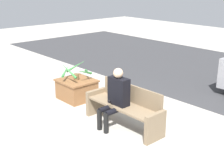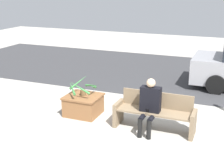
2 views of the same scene
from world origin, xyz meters
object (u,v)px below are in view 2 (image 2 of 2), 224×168
bench (155,112)px  planter_box (83,104)px  person_seated (150,103)px  potted_plant (83,87)px

bench → planter_box: size_ratio=2.09×
bench → person_seated: 0.34m
bench → potted_plant: bearing=175.6°
bench → planter_box: 1.93m
potted_plant → person_seated: bearing=-10.0°
person_seated → planter_box: 1.91m
person_seated → potted_plant: 1.86m
bench → potted_plant: potted_plant is taller
person_seated → planter_box: (-1.83, 0.32, -0.42)m
bench → person_seated: size_ratio=1.48×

